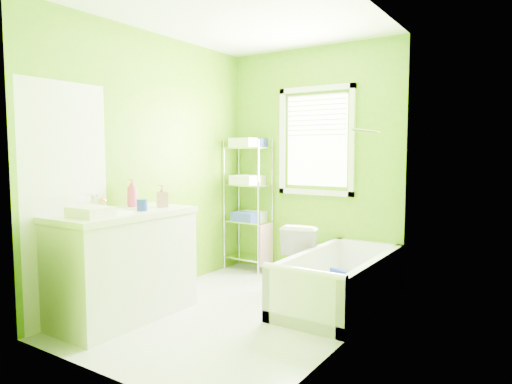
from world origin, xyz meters
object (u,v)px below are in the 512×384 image
Objects in this scene: vanity at (123,261)px; wire_shelf_unit at (250,190)px; bathtub at (339,288)px; toilet at (305,253)px.

vanity is 2.01m from wire_shelf_unit.
wire_shelf_unit is at bearing 156.12° from bathtub.
wire_shelf_unit reaches higher than vanity.
bathtub is 2.34× the size of toilet.
toilet is 0.54× the size of vanity.
bathtub is 1.76m from wire_shelf_unit.
wire_shelf_unit is at bearing -23.49° from toilet.
vanity is (-0.85, -1.77, 0.16)m from toilet.
toilet is 0.42× the size of wire_shelf_unit.
toilet is at bearing 142.36° from bathtub.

